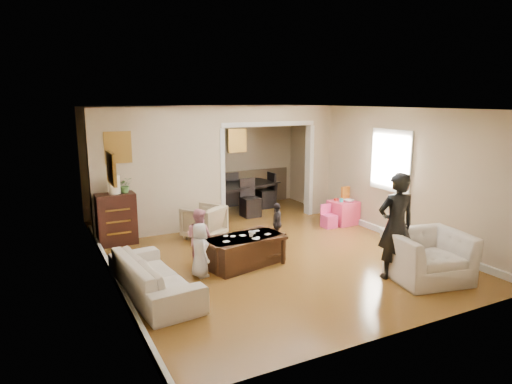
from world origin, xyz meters
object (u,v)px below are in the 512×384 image
dresser (116,219)px  child_toddler (277,223)px  armchair_front (427,256)px  coffee_table (245,251)px  table_lamp (114,184)px  adult_person (396,226)px  play_table (343,212)px  child_kneel_a (200,250)px  dining_table (239,197)px  coffee_cup (251,234)px  cyan_cup (341,200)px  child_kneel_b (199,237)px  sofa (154,276)px  armchair_back (204,222)px

dresser → child_toddler: size_ratio=1.23×
armchair_front → coffee_table: bearing=152.2°
table_lamp → adult_person: 5.13m
table_lamp → play_table: (4.79, -0.81, -0.91)m
child_kneel_a → child_toddler: (1.90, 0.90, -0.03)m
dresser → play_table: size_ratio=1.83×
coffee_table → dining_table: size_ratio=0.68×
coffee_cup → child_toddler: size_ratio=0.12×
coffee_table → cyan_cup: size_ratio=16.43×
coffee_cup → cyan_cup: bearing=24.4°
child_kneel_b → dining_table: bearing=-68.6°
dining_table → child_kneel_b: (-2.19, -3.16, 0.15)m
table_lamp → cyan_cup: 4.80m
sofa → coffee_table: 1.75m
table_lamp → adult_person: (3.56, -3.68, -0.33)m
sofa → dresser: size_ratio=1.97×
armchair_back → coffee_cup: size_ratio=7.47×
cyan_cup → child_kneel_a: child_kneel_a is taller
coffee_table → cyan_cup: bearing=22.8°
armchair_front → play_table: (0.82, 3.15, -0.11)m
adult_person → dresser: bearing=-34.0°
armchair_front → coffee_table: 2.91m
adult_person → child_kneel_a: bearing=-15.9°
child_kneel_a → child_toddler: child_kneel_a is taller
coffee_table → coffee_cup: (0.10, -0.05, 0.29)m
cyan_cup → child_toddler: child_toddler is taller
child_kneel_b → coffee_cup: bearing=-147.5°
armchair_back → coffee_table: (0.09, -1.73, -0.08)m
table_lamp → cyan_cup: size_ratio=4.50×
table_lamp → child_kneel_b: 2.19m
armchair_back → child_kneel_b: 1.56m
coffee_table → play_table: bearing=23.0°
sofa → armchair_front: bearing=-114.7°
sofa → dining_table: bearing=-44.4°
dresser → child_kneel_b: (1.02, -1.81, -0.00)m
sofa → armchair_back: (1.59, 2.24, 0.04)m
coffee_table → armchair_back: bearing=92.9°
child_kneel_b → child_toddler: 1.81m
dresser → cyan_cup: (4.69, -0.86, 0.06)m
armchair_back → dining_table: dining_table is taller
armchair_back → child_toddler: size_ratio=0.90×
sofa → coffee_cup: (1.78, 0.46, 0.25)m
armchair_front → dresser: bearing=146.7°
play_table → child_kneel_b: size_ratio=0.55×
armchair_front → cyan_cup: 3.19m
sofa → armchair_back: bearing=-41.2°
adult_person → cyan_cup: bearing=-99.9°
play_table → child_toddler: bearing=-164.8°
table_lamp → dresser: bearing=0.0°
coffee_table → play_table: (3.06, 1.30, 0.01)m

